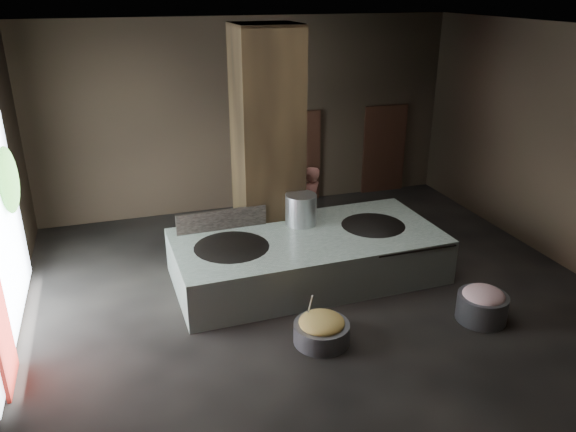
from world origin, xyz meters
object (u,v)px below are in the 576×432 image
object	(u,v)px
stock_pot	(301,210)
veg_basin	(321,333)
meat_basin	(482,307)
hearth_platform	(308,256)
wok_right	(373,230)
cook	(310,206)
wok_left	(232,252)

from	to	relation	value
stock_pot	veg_basin	xyz separation A→B (m)	(-0.56, -2.61, -0.97)
veg_basin	meat_basin	distance (m)	2.75
hearth_platform	wok_right	bearing A→B (deg)	0.69
wok_right	meat_basin	distance (m)	2.54
stock_pot	meat_basin	distance (m)	3.68
cook	meat_basin	xyz separation A→B (m)	(1.68, -3.68, -0.62)
cook	meat_basin	world-z (taller)	cook
wok_right	meat_basin	xyz separation A→B (m)	(0.88, -2.33, -0.53)
stock_pot	meat_basin	xyz separation A→B (m)	(2.18, -2.83, -0.91)
wok_left	meat_basin	world-z (taller)	wok_left
wok_left	wok_right	size ratio (longest dim) A/B	1.07
meat_basin	hearth_platform	bearing A→B (deg)	134.30
veg_basin	hearth_platform	bearing A→B (deg)	76.01
wok_left	stock_pot	distance (m)	1.66
wok_left	veg_basin	xyz separation A→B (m)	(0.94, -2.01, -0.59)
veg_basin	meat_basin	size ratio (longest dim) A/B	1.06
wok_left	cook	distance (m)	2.47
hearth_platform	meat_basin	bearing A→B (deg)	-47.12
hearth_platform	cook	bearing A→B (deg)	67.29
meat_basin	cook	bearing A→B (deg)	114.51
hearth_platform	stock_pot	distance (m)	0.89
wok_right	veg_basin	xyz separation A→B (m)	(-1.86, -2.11, -0.59)
wok_right	cook	distance (m)	1.58
hearth_platform	cook	xyz separation A→B (m)	(0.55, 1.40, 0.42)
veg_basin	wok_left	bearing A→B (deg)	115.05
stock_pot	cook	world-z (taller)	cook
wok_right	wok_left	bearing A→B (deg)	-177.95
wok_left	cook	xyz separation A→B (m)	(2.00, 1.45, 0.10)
hearth_platform	stock_pot	xyz separation A→B (m)	(0.05, 0.55, 0.70)
hearth_platform	meat_basin	world-z (taller)	hearth_platform
hearth_platform	meat_basin	xyz separation A→B (m)	(2.23, -2.28, -0.20)
stock_pot	meat_basin	size ratio (longest dim) A/B	0.78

